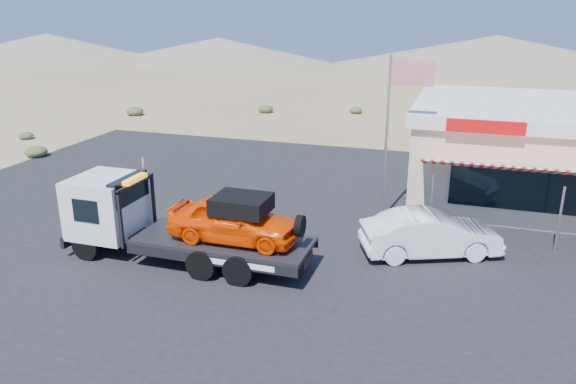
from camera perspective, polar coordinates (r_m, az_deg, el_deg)
name	(u,v)px	position (r m, az deg, el deg)	size (l,w,h in m)	color
ground	(217,250)	(18.57, -7.26, -5.90)	(120.00, 120.00, 0.00)	olive
asphalt_lot	(301,225)	(20.49, 1.38, -3.33)	(32.00, 24.00, 0.02)	black
tow_truck	(180,219)	(17.53, -10.89, -2.70)	(7.69, 2.28, 2.57)	black
white_sedan	(430,234)	(18.35, 14.26, -4.15)	(1.52, 4.35, 1.43)	silver
jerky_store	(545,151)	(25.06, 24.62, 3.81)	(10.40, 9.97, 3.90)	beige
flagpole	(394,120)	(20.26, 10.73, 7.19)	(1.55, 0.10, 6.00)	#99999E
desert_scrub	(57,142)	(34.09, -22.41, 4.68)	(25.01, 35.46, 0.66)	#414827
distant_hills	(330,53)	(72.67, 4.33, 13.92)	(126.00, 48.00, 4.20)	#726B59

